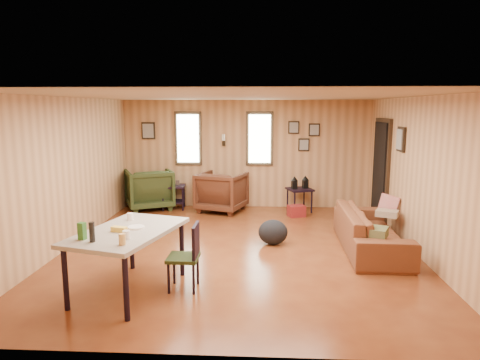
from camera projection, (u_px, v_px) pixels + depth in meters
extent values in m
cube|color=brown|center=(239.00, 249.00, 6.85)|extent=(5.50, 6.00, 0.02)
cube|color=#997C5B|center=(239.00, 96.00, 6.44)|extent=(5.50, 6.00, 0.02)
cube|color=tan|center=(246.00, 154.00, 9.61)|extent=(5.50, 0.02, 2.40)
cube|color=tan|center=(219.00, 229.00, 3.68)|extent=(5.50, 0.02, 2.40)
cube|color=tan|center=(65.00, 173.00, 6.79)|extent=(0.02, 6.00, 2.40)
cube|color=tan|center=(420.00, 176.00, 6.50)|extent=(0.02, 6.00, 2.40)
cube|color=black|center=(188.00, 138.00, 9.58)|extent=(0.60, 0.05, 1.20)
cube|color=#E0F2D1|center=(188.00, 139.00, 9.54)|extent=(0.48, 0.04, 1.06)
cube|color=black|center=(260.00, 139.00, 9.50)|extent=(0.60, 0.05, 1.20)
cube|color=#E0F2D1|center=(260.00, 139.00, 9.46)|extent=(0.48, 0.04, 1.06)
cube|color=black|center=(224.00, 143.00, 9.53)|extent=(0.07, 0.05, 0.12)
cylinder|color=silver|center=(223.00, 137.00, 9.45)|extent=(0.07, 0.07, 0.14)
cube|color=black|center=(381.00, 171.00, 8.46)|extent=(0.06, 1.00, 2.05)
cube|color=black|center=(379.00, 171.00, 8.46)|extent=(0.04, 0.82, 1.90)
cube|color=black|center=(294.00, 127.00, 9.41)|extent=(0.24, 0.04, 0.28)
cube|color=#9E998C|center=(294.00, 128.00, 9.38)|extent=(0.19, 0.02, 0.22)
cube|color=black|center=(314.00, 130.00, 9.40)|extent=(0.24, 0.04, 0.28)
cube|color=#9E998C|center=(314.00, 130.00, 9.37)|extent=(0.19, 0.02, 0.22)
cube|color=black|center=(304.00, 145.00, 9.47)|extent=(0.24, 0.04, 0.28)
cube|color=#9E998C|center=(304.00, 145.00, 9.44)|extent=(0.19, 0.02, 0.22)
cube|color=black|center=(148.00, 131.00, 9.60)|extent=(0.30, 0.04, 0.38)
cube|color=#9E998C|center=(148.00, 131.00, 9.57)|extent=(0.24, 0.02, 0.31)
cube|color=black|center=(401.00, 139.00, 7.26)|extent=(0.04, 0.34, 0.42)
cube|color=#9E998C|center=(399.00, 139.00, 7.26)|extent=(0.02, 0.27, 0.34)
imported|color=brown|center=(371.00, 223.00, 6.75)|extent=(0.69, 2.20, 0.85)
imported|color=#482415|center=(222.00, 190.00, 9.26)|extent=(1.15, 1.12, 0.95)
imported|color=#2A3618|center=(149.00, 187.00, 9.48)|extent=(1.25, 1.22, 0.98)
cube|color=black|center=(173.00, 186.00, 9.46)|extent=(0.56, 0.52, 0.04)
cube|color=black|center=(174.00, 201.00, 9.52)|extent=(0.51, 0.47, 0.03)
cylinder|color=black|center=(163.00, 200.00, 9.31)|extent=(0.04, 0.04, 0.51)
cylinder|color=black|center=(183.00, 199.00, 9.33)|extent=(0.04, 0.04, 0.51)
cylinder|color=black|center=(165.00, 196.00, 9.68)|extent=(0.04, 0.04, 0.51)
cylinder|color=black|center=(184.00, 196.00, 9.70)|extent=(0.04, 0.04, 0.51)
cube|color=#3F2F2A|center=(168.00, 183.00, 9.44)|extent=(0.10, 0.03, 0.12)
cube|color=#3F2F2A|center=(178.00, 183.00, 9.45)|extent=(0.09, 0.03, 0.11)
cube|color=black|center=(300.00, 189.00, 9.21)|extent=(0.63, 0.63, 0.04)
cylinder|color=black|center=(295.00, 203.00, 9.02)|extent=(0.05, 0.05, 0.49)
cylinder|color=black|center=(312.00, 202.00, 9.12)|extent=(0.05, 0.05, 0.49)
cylinder|color=black|center=(288.00, 199.00, 9.39)|extent=(0.05, 0.05, 0.49)
cylinder|color=black|center=(304.00, 198.00, 9.50)|extent=(0.05, 0.05, 0.49)
cube|color=black|center=(294.00, 185.00, 9.16)|extent=(0.14, 0.14, 0.18)
cone|color=black|center=(294.00, 178.00, 9.14)|extent=(0.19, 0.19, 0.10)
cube|color=black|center=(305.00, 184.00, 9.23)|extent=(0.14, 0.14, 0.18)
cone|color=black|center=(305.00, 178.00, 9.21)|extent=(0.19, 0.19, 0.10)
cube|color=maroon|center=(296.00, 211.00, 8.85)|extent=(0.39, 0.34, 0.24)
ellipsoid|color=black|center=(273.00, 232.00, 7.03)|extent=(0.57, 0.49, 0.42)
cube|color=brown|center=(372.00, 232.00, 6.09)|extent=(0.51, 0.47, 0.13)
cube|color=red|center=(389.00, 204.00, 7.43)|extent=(0.37, 0.24, 0.37)
cube|color=gray|center=(387.00, 213.00, 7.21)|extent=(0.43, 0.39, 0.10)
cube|color=#9F9485|center=(128.00, 232.00, 5.15)|extent=(1.29, 1.71, 0.05)
cylinder|color=black|center=(65.00, 279.00, 4.72)|extent=(0.08, 0.08, 0.73)
cylinder|color=black|center=(126.00, 288.00, 4.48)|extent=(0.08, 0.08, 0.73)
cylinder|color=black|center=(132.00, 243.00, 5.95)|extent=(0.08, 0.08, 0.73)
cylinder|color=black|center=(182.00, 249.00, 5.71)|extent=(0.08, 0.08, 0.73)
cylinder|color=white|center=(126.00, 235.00, 4.80)|extent=(0.10, 0.10, 0.09)
cylinder|color=white|center=(130.00, 217.00, 5.59)|extent=(0.10, 0.10, 0.09)
cube|color=#2D6624|center=(82.00, 231.00, 4.75)|extent=(0.09, 0.09, 0.19)
cylinder|color=black|center=(92.00, 232.00, 4.66)|extent=(0.08, 0.08, 0.22)
cylinder|color=tan|center=(122.00, 239.00, 4.58)|extent=(0.09, 0.09, 0.12)
cylinder|color=white|center=(136.00, 227.00, 5.22)|extent=(0.25, 0.25, 0.02)
cube|color=yellow|center=(119.00, 229.00, 5.06)|extent=(0.20, 0.13, 0.06)
cube|color=#2A3618|center=(183.00, 258.00, 5.27)|extent=(0.38, 0.38, 0.04)
cube|color=black|center=(196.00, 241.00, 5.22)|extent=(0.04, 0.36, 0.41)
cylinder|color=black|center=(169.00, 278.00, 5.16)|extent=(0.03, 0.03, 0.39)
cylinder|color=black|center=(194.00, 279.00, 5.14)|extent=(0.03, 0.03, 0.39)
cylinder|color=black|center=(174.00, 269.00, 5.46)|extent=(0.03, 0.03, 0.39)
cylinder|color=black|center=(198.00, 269.00, 5.44)|extent=(0.03, 0.03, 0.39)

